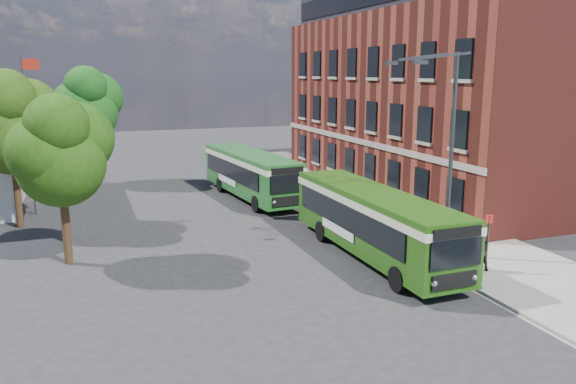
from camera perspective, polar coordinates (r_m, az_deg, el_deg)
name	(u,v)px	position (r m, az deg, el deg)	size (l,w,h in m)	color
ground	(320,258)	(25.36, 3.28, -6.75)	(120.00, 120.00, 0.00)	#272729
pavement	(372,205)	(35.23, 8.57, -1.34)	(6.00, 48.00, 0.15)	gray
kerb_line	(328,210)	(33.92, 4.04, -1.89)	(0.12, 48.00, 0.01)	beige
brick_office	(436,90)	(41.41, 14.82, 10.02)	(12.10, 26.00, 14.20)	maroon
flagpole	(29,130)	(35.25, -24.84, 5.71)	(0.95, 0.10, 9.00)	#383B3D
street_lamp	(444,153)	(24.90, 15.58, 3.82)	(2.96, 2.38, 9.00)	#383B3D
bus_stop_sign	(488,239)	(24.35, 19.62, -4.54)	(0.35, 0.08, 2.52)	#383B3D
bus_front	(374,217)	(25.32, 8.71, -2.57)	(2.76, 11.84, 3.02)	#225211
bus_rear	(251,171)	(36.91, -3.81, 2.16)	(3.67, 11.38, 3.02)	#226324
pedestrian_a	(470,250)	(24.26, 18.01, -5.67)	(0.64, 0.42, 1.75)	black
pedestrian_b	(480,251)	(24.48, 18.91, -5.68)	(0.81, 0.63, 1.67)	black
tree_left	(61,150)	(25.32, -22.07, 3.99)	(4.37, 4.15, 7.37)	#372314
tree_mid	(11,122)	(32.44, -26.30, 6.43)	(4.96, 4.71, 8.37)	#372314
tree_right	(88,104)	(44.21, -19.69, 8.40)	(5.12, 4.87, 8.65)	#372314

